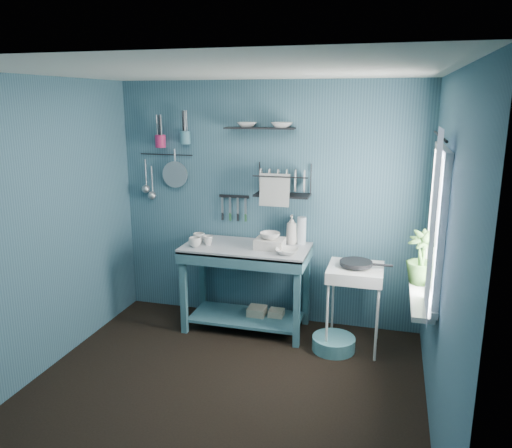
% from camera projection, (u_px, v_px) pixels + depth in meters
% --- Properties ---
extents(floor, '(3.20, 3.20, 0.00)m').
position_uv_depth(floor, '(223.00, 390.00, 4.07)').
color(floor, black).
rests_on(floor, ground).
extents(ceiling, '(3.20, 3.20, 0.00)m').
position_uv_depth(ceiling, '(217.00, 71.00, 3.47)').
color(ceiling, silver).
rests_on(ceiling, ground).
extents(wall_back, '(3.20, 0.00, 3.20)m').
position_uv_depth(wall_back, '(268.00, 204.00, 5.17)').
color(wall_back, '#325767').
rests_on(wall_back, ground).
extents(wall_front, '(3.20, 0.00, 3.20)m').
position_uv_depth(wall_front, '(115.00, 328.00, 2.37)').
color(wall_front, '#325767').
rests_on(wall_front, ground).
extents(wall_left, '(0.00, 3.00, 3.00)m').
position_uv_depth(wall_left, '(40.00, 229.00, 4.18)').
color(wall_left, '#325767').
rests_on(wall_left, ground).
extents(wall_right, '(0.00, 3.00, 3.00)m').
position_uv_depth(wall_right, '(444.00, 261.00, 3.36)').
color(wall_right, '#325767').
rests_on(wall_right, ground).
extents(work_counter, '(1.30, 0.73, 0.89)m').
position_uv_depth(work_counter, '(246.00, 288.00, 5.08)').
color(work_counter, '#33616C').
rests_on(work_counter, floor).
extents(mug_left, '(0.12, 0.12, 0.10)m').
position_uv_depth(mug_left, '(195.00, 242.00, 4.94)').
color(mug_left, silver).
rests_on(mug_left, work_counter).
extents(mug_mid, '(0.14, 0.14, 0.09)m').
position_uv_depth(mug_mid, '(208.00, 240.00, 5.01)').
color(mug_mid, silver).
rests_on(mug_mid, work_counter).
extents(mug_right, '(0.17, 0.17, 0.10)m').
position_uv_depth(mug_right, '(199.00, 238.00, 5.09)').
color(mug_right, silver).
rests_on(mug_right, work_counter).
extents(wash_tub, '(0.28, 0.22, 0.10)m').
position_uv_depth(wash_tub, '(270.00, 244.00, 4.88)').
color(wash_tub, beige).
rests_on(wash_tub, work_counter).
extents(tub_bowl, '(0.20, 0.19, 0.06)m').
position_uv_depth(tub_bowl, '(270.00, 236.00, 4.86)').
color(tub_bowl, silver).
rests_on(tub_bowl, wash_tub).
extents(soap_bottle, '(0.11, 0.12, 0.30)m').
position_uv_depth(soap_bottle, '(292.00, 230.00, 5.02)').
color(soap_bottle, beige).
rests_on(soap_bottle, work_counter).
extents(water_bottle, '(0.09, 0.09, 0.28)m').
position_uv_depth(water_bottle, '(302.00, 231.00, 5.01)').
color(water_bottle, silver).
rests_on(water_bottle, work_counter).
extents(counter_bowl, '(0.22, 0.22, 0.05)m').
position_uv_depth(counter_bowl, '(287.00, 251.00, 4.71)').
color(counter_bowl, silver).
rests_on(counter_bowl, work_counter).
extents(hotplate_stand, '(0.59, 0.59, 0.80)m').
position_uv_depth(hotplate_stand, '(354.00, 307.00, 4.71)').
color(hotplate_stand, silver).
rests_on(hotplate_stand, floor).
extents(frying_pan, '(0.30, 0.30, 0.03)m').
position_uv_depth(frying_pan, '(356.00, 263.00, 4.60)').
color(frying_pan, black).
rests_on(frying_pan, hotplate_stand).
extents(knife_strip, '(0.32, 0.04, 0.03)m').
position_uv_depth(knife_strip, '(234.00, 196.00, 5.22)').
color(knife_strip, black).
rests_on(knife_strip, wall_back).
extents(dish_rack, '(0.57, 0.28, 0.32)m').
position_uv_depth(dish_rack, '(282.00, 180.00, 4.94)').
color(dish_rack, black).
rests_on(dish_rack, wall_back).
extents(upper_shelf, '(0.71, 0.22, 0.01)m').
position_uv_depth(upper_shelf, '(260.00, 128.00, 4.90)').
color(upper_shelf, black).
rests_on(upper_shelf, wall_back).
extents(shelf_bowl_left, '(0.22, 0.22, 0.05)m').
position_uv_depth(shelf_bowl_left, '(247.00, 129.00, 4.94)').
color(shelf_bowl_left, silver).
rests_on(shelf_bowl_left, upper_shelf).
extents(shelf_bowl_right, '(0.22, 0.22, 0.05)m').
position_uv_depth(shelf_bowl_right, '(282.00, 124.00, 4.84)').
color(shelf_bowl_right, silver).
rests_on(shelf_bowl_right, upper_shelf).
extents(utensil_cup_magenta, '(0.11, 0.11, 0.13)m').
position_uv_depth(utensil_cup_magenta, '(160.00, 141.00, 5.24)').
color(utensil_cup_magenta, '#AE2051').
rests_on(utensil_cup_magenta, wall_back).
extents(utensil_cup_teal, '(0.11, 0.11, 0.13)m').
position_uv_depth(utensil_cup_teal, '(185.00, 138.00, 5.16)').
color(utensil_cup_teal, teal).
rests_on(utensil_cup_teal, wall_back).
extents(colander, '(0.28, 0.03, 0.28)m').
position_uv_depth(colander, '(175.00, 174.00, 5.32)').
color(colander, '#AAAEB3').
rests_on(colander, wall_back).
extents(ladle_outer, '(0.01, 0.01, 0.30)m').
position_uv_depth(ladle_outer, '(146.00, 173.00, 5.42)').
color(ladle_outer, '#AAAEB3').
rests_on(ladle_outer, wall_back).
extents(ladle_inner, '(0.01, 0.01, 0.30)m').
position_uv_depth(ladle_inner, '(152.00, 180.00, 5.42)').
color(ladle_inner, '#AAAEB3').
rests_on(ladle_inner, wall_back).
extents(hook_rail, '(0.60, 0.01, 0.01)m').
position_uv_depth(hook_rail, '(166.00, 155.00, 5.31)').
color(hook_rail, black).
rests_on(hook_rail, wall_back).
extents(window_glass, '(0.00, 1.10, 1.10)m').
position_uv_depth(window_glass, '(439.00, 224.00, 3.75)').
color(window_glass, white).
rests_on(window_glass, wall_right).
extents(windowsill, '(0.16, 0.95, 0.04)m').
position_uv_depth(windowsill, '(420.00, 296.00, 3.91)').
color(windowsill, silver).
rests_on(windowsill, wall_right).
extents(curtain, '(0.00, 1.35, 1.35)m').
position_uv_depth(curtain, '(433.00, 226.00, 3.47)').
color(curtain, silver).
rests_on(curtain, wall_right).
extents(curtain_rod, '(0.02, 1.05, 0.02)m').
position_uv_depth(curtain_rod, '(440.00, 136.00, 3.60)').
color(curtain_rod, black).
rests_on(curtain_rod, wall_right).
extents(potted_plant, '(0.28, 0.28, 0.45)m').
position_uv_depth(potted_plant, '(422.00, 257.00, 4.07)').
color(potted_plant, '#325C24').
rests_on(potted_plant, windowsill).
extents(storage_tin_large, '(0.18, 0.18, 0.22)m').
position_uv_depth(storage_tin_large, '(257.00, 317.00, 5.18)').
color(storage_tin_large, gray).
rests_on(storage_tin_large, floor).
extents(storage_tin_small, '(0.15, 0.15, 0.20)m').
position_uv_depth(storage_tin_small, '(276.00, 319.00, 5.16)').
color(storage_tin_small, gray).
rests_on(storage_tin_small, floor).
extents(floor_basin, '(0.41, 0.41, 0.13)m').
position_uv_depth(floor_basin, '(334.00, 343.00, 4.72)').
color(floor_basin, teal).
rests_on(floor_basin, floor).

